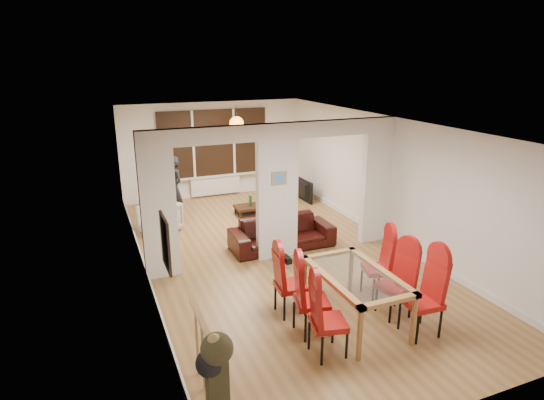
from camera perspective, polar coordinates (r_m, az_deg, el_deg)
floor at (r=8.98m, az=0.62°, el=-7.02°), size 5.00×9.00×0.01m
room_walls at (r=8.53m, az=0.64°, el=0.96°), size 5.00×9.00×2.60m
divider_wall at (r=8.53m, az=0.64°, el=0.96°), size 5.00×0.18×2.60m
bay_window_blinds at (r=12.59m, az=-7.33°, el=7.12°), size 3.00×0.08×1.80m
radiator at (r=12.81m, az=-7.07°, el=1.81°), size 1.40×0.08×0.50m
pendant_light at (r=11.49m, az=-4.46°, el=9.52°), size 0.36×0.36×0.36m
stair_newel at (r=5.45m, az=-8.55°, el=-18.33°), size 0.40×1.20×1.10m
wall_poster at (r=5.60m, az=-13.24°, el=-5.27°), size 0.04×0.52×0.67m
pillar_photo at (r=8.36m, az=0.91°, el=2.76°), size 0.30×0.03×0.25m
dining_table at (r=6.83m, az=10.34°, el=-11.99°), size 0.94×1.67×0.78m
dining_chair_la at (r=6.04m, az=7.12°, el=-14.34°), size 0.53×0.53×1.10m
dining_chair_lb at (r=6.44m, az=5.06°, el=-11.94°), size 0.55×0.55×1.13m
dining_chair_lc at (r=6.89m, az=2.33°, el=-10.12°), size 0.46×0.46×1.06m
dining_chair_ra at (r=6.70m, az=18.31°, el=-11.38°), size 0.50×0.50×1.17m
dining_chair_rb at (r=7.08m, az=15.15°, el=-9.88°), size 0.53×0.53×1.08m
dining_chair_rc at (r=7.57m, az=13.13°, el=-7.96°), size 0.52×0.52×1.06m
sofa at (r=9.26m, az=1.27°, el=-4.18°), size 2.10×0.83×0.61m
armchair at (r=10.32m, az=-13.86°, el=-2.25°), size 1.02×1.02×0.67m
person at (r=10.95m, az=-12.23°, el=1.41°), size 0.67×0.57×1.54m
television at (r=12.36m, az=3.46°, el=1.31°), size 1.03×0.17×0.59m
coffee_table at (r=11.28m, az=-2.03°, el=-1.20°), size 1.08×0.62×0.24m
bottle at (r=11.12m, az=-2.73°, el=-0.06°), size 0.07×0.07×0.29m
bowl at (r=11.22m, az=-1.35°, el=-0.50°), size 0.23×0.23×0.06m
shoes at (r=8.69m, az=1.38°, el=-7.50°), size 0.26×0.28×0.11m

